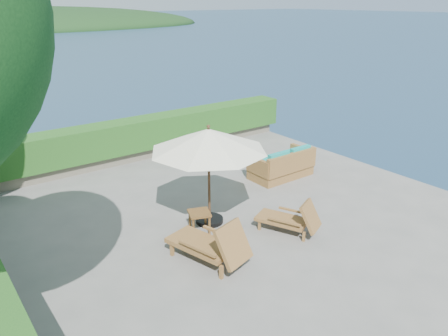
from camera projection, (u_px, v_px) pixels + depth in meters
ground at (234, 222)px, 10.62m from camera, size 12.00×12.00×0.00m
foundation at (233, 276)px, 11.18m from camera, size 12.00×12.00×3.00m
ocean at (233, 321)px, 11.70m from camera, size 600.00×600.00×0.00m
offshore_island at (11, 28)px, 130.20m from camera, size 126.00×57.60×12.60m
planter_wall_far at (132, 154)px, 14.73m from camera, size 12.00×0.60×0.36m
hedge_far at (130, 135)px, 14.49m from camera, size 12.40×0.90×1.00m
patio_umbrella at (209, 141)px, 9.88m from camera, size 3.10×3.10×2.45m
lounge_left at (211, 244)px, 8.84m from camera, size 1.17×1.91×1.03m
lounge_right at (291, 219)px, 10.04m from camera, size 1.15×1.57×0.84m
side_table at (199, 216)px, 10.03m from camera, size 0.62×0.62×0.51m
wicker_loveseat at (282, 166)px, 13.18m from camera, size 1.96×1.01×0.95m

